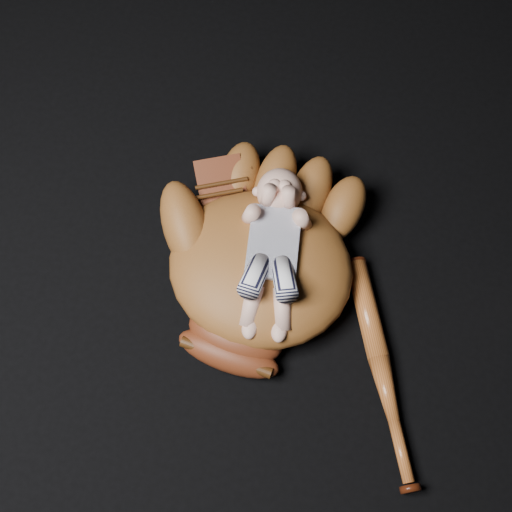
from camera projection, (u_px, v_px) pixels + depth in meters
name	position (u px, v px, depth m)	size (l,w,h in m)	color
baseball_glove	(261.00, 263.00, 1.38)	(0.45, 0.51, 0.16)	brown
newborn_baby	(272.00, 255.00, 1.33)	(0.16, 0.34, 0.14)	tan
baseball_bat	(382.00, 371.00, 1.35)	(0.04, 0.45, 0.04)	brown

